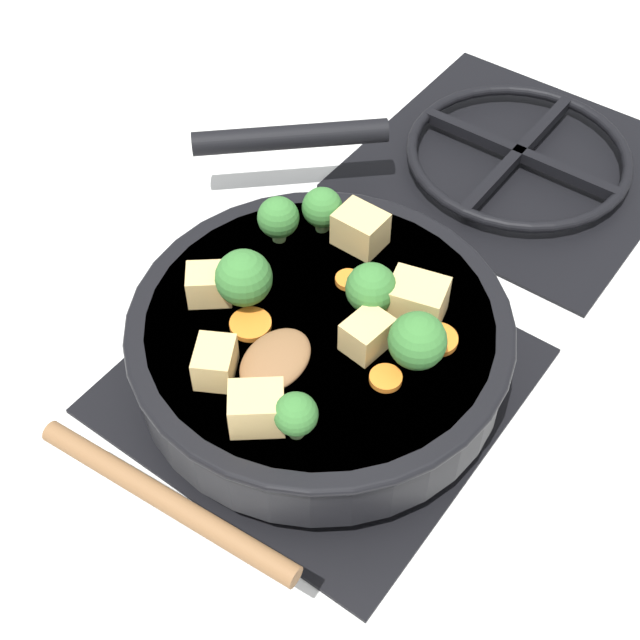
# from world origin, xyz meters

# --- Properties ---
(ground_plane) EXTENTS (2.40, 2.40, 0.00)m
(ground_plane) POSITION_xyz_m (0.00, 0.00, 0.00)
(ground_plane) COLOR silver
(front_burner_grate) EXTENTS (0.31, 0.31, 0.03)m
(front_burner_grate) POSITION_xyz_m (0.00, 0.00, 0.01)
(front_burner_grate) COLOR black
(front_burner_grate) RESTS_ON ground_plane
(rear_burner_grate) EXTENTS (0.31, 0.31, 0.03)m
(rear_burner_grate) POSITION_xyz_m (0.00, 0.36, 0.01)
(rear_burner_grate) COLOR black
(rear_burner_grate) RESTS_ON ground_plane
(skillet_pan) EXTENTS (0.41, 0.42, 0.06)m
(skillet_pan) POSITION_xyz_m (-0.00, 0.00, 0.06)
(skillet_pan) COLOR black
(skillet_pan) RESTS_ON front_burner_grate
(wooden_spoon) EXTENTS (0.21, 0.19, 0.02)m
(wooden_spoon) POSITION_xyz_m (0.01, -0.13, 0.09)
(wooden_spoon) COLOR brown
(wooden_spoon) RESTS_ON skillet_pan
(tofu_cube_center_large) EXTENTS (0.04, 0.03, 0.03)m
(tofu_cube_center_large) POSITION_xyz_m (-0.02, 0.09, 0.10)
(tofu_cube_center_large) COLOR #DBB770
(tofu_cube_center_large) RESTS_ON skillet_pan
(tofu_cube_near_handle) EXTENTS (0.04, 0.05, 0.03)m
(tofu_cube_near_handle) POSITION_xyz_m (-0.03, -0.09, 0.10)
(tofu_cube_near_handle) COLOR #DBB770
(tofu_cube_near_handle) RESTS_ON skillet_pan
(tofu_cube_east_chunk) EXTENTS (0.05, 0.04, 0.03)m
(tofu_cube_east_chunk) POSITION_xyz_m (-0.09, -0.03, 0.10)
(tofu_cube_east_chunk) COLOR #DBB770
(tofu_cube_east_chunk) RESTS_ON skillet_pan
(tofu_cube_west_chunk) EXTENTS (0.03, 0.04, 0.03)m
(tofu_cube_west_chunk) POSITION_xyz_m (0.05, 0.00, 0.10)
(tofu_cube_west_chunk) COLOR #DBB770
(tofu_cube_west_chunk) RESTS_ON skillet_pan
(tofu_cube_back_piece) EXTENTS (0.05, 0.05, 0.04)m
(tofu_cube_back_piece) POSITION_xyz_m (0.06, 0.05, 0.10)
(tofu_cube_back_piece) COLOR #DBB770
(tofu_cube_back_piece) RESTS_ON skillet_pan
(tofu_cube_front_piece) EXTENTS (0.05, 0.05, 0.03)m
(tofu_cube_front_piece) POSITION_xyz_m (0.02, -0.11, 0.10)
(tofu_cube_front_piece) COLOR #DBB770
(tofu_cube_front_piece) RESTS_ON skillet_pan
(broccoli_floret_near_spoon) EXTENTS (0.04, 0.04, 0.04)m
(broccoli_floret_near_spoon) POSITION_xyz_m (-0.08, 0.05, 0.11)
(broccoli_floret_near_spoon) COLOR #709956
(broccoli_floret_near_spoon) RESTS_ON skillet_pan
(broccoli_floret_center_top) EXTENTS (0.05, 0.05, 0.05)m
(broccoli_floret_center_top) POSITION_xyz_m (0.09, 0.01, 0.11)
(broccoli_floret_center_top) COLOR #709956
(broccoli_floret_center_top) RESTS_ON skillet_pan
(broccoli_floret_east_rim) EXTENTS (0.04, 0.04, 0.04)m
(broccoli_floret_east_rim) POSITION_xyz_m (-0.06, 0.09, 0.11)
(broccoli_floret_east_rim) COLOR #709956
(broccoli_floret_east_rim) RESTS_ON skillet_pan
(broccoli_floret_west_rim) EXTENTS (0.03, 0.03, 0.04)m
(broccoli_floret_west_rim) POSITION_xyz_m (0.05, -0.10, 0.11)
(broccoli_floret_west_rim) COLOR #709956
(broccoli_floret_west_rim) RESTS_ON skillet_pan
(broccoli_floret_north_edge) EXTENTS (0.04, 0.04, 0.05)m
(broccoli_floret_north_edge) POSITION_xyz_m (0.03, 0.03, 0.11)
(broccoli_floret_north_edge) COLOR #709956
(broccoli_floret_north_edge) RESTS_ON skillet_pan
(broccoli_floret_south_cluster) EXTENTS (0.05, 0.05, 0.05)m
(broccoli_floret_south_cluster) POSITION_xyz_m (-0.06, -0.02, 0.11)
(broccoli_floret_south_cluster) COLOR #709956
(broccoli_floret_south_cluster) RESTS_ON skillet_pan
(carrot_slice_orange_thin) EXTENTS (0.03, 0.03, 0.01)m
(carrot_slice_orange_thin) POSITION_xyz_m (-0.04, -0.04, 0.09)
(carrot_slice_orange_thin) COLOR orange
(carrot_slice_orange_thin) RESTS_ON skillet_pan
(carrot_slice_near_center) EXTENTS (0.02, 0.02, 0.01)m
(carrot_slice_near_center) POSITION_xyz_m (-0.01, 0.05, 0.09)
(carrot_slice_near_center) COLOR orange
(carrot_slice_near_center) RESTS_ON skillet_pan
(carrot_slice_edge_slice) EXTENTS (0.03, 0.03, 0.01)m
(carrot_slice_edge_slice) POSITION_xyz_m (0.08, -0.02, 0.09)
(carrot_slice_edge_slice) COLOR orange
(carrot_slice_edge_slice) RESTS_ON skillet_pan
(carrot_slice_under_broccoli) EXTENTS (0.03, 0.03, 0.01)m
(carrot_slice_under_broccoli) POSITION_xyz_m (0.09, 0.04, 0.09)
(carrot_slice_under_broccoli) COLOR orange
(carrot_slice_under_broccoli) RESTS_ON skillet_pan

